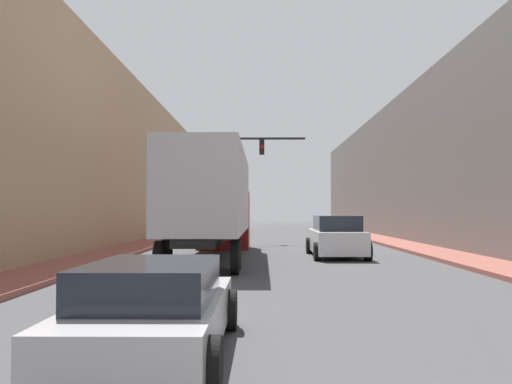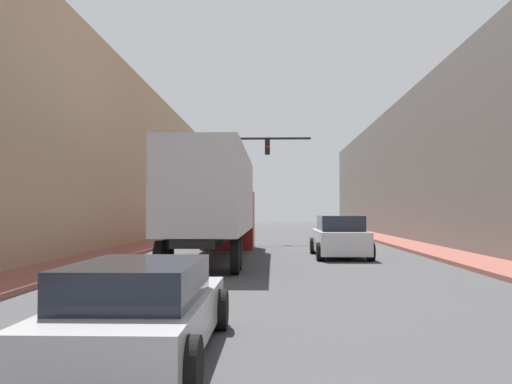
{
  "view_description": "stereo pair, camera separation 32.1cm",
  "coord_description": "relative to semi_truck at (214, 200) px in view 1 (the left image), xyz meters",
  "views": [
    {
      "loc": [
        -0.56,
        -0.9,
        1.87
      ],
      "look_at": [
        -0.74,
        15.71,
        2.43
      ],
      "focal_mm": 40.0,
      "sensor_mm": 36.0,
      "label": 1
    },
    {
      "loc": [
        -0.24,
        -0.89,
        1.87
      ],
      "look_at": [
        -0.74,
        15.71,
        2.43
      ],
      "focal_mm": 40.0,
      "sensor_mm": 36.0,
      "label": 2
    }
  ],
  "objects": [
    {
      "name": "building_left",
      "position": [
        -8.5,
        8.34,
        2.56
      ],
      "size": [
        6.0,
        80.0,
        9.71
      ],
      "color": "tan",
      "rests_on": "ground"
    },
    {
      "name": "sedan_car",
      "position": [
        0.54,
        -15.23,
        -1.7
      ],
      "size": [
        1.95,
        4.61,
        1.23
      ],
      "color": "#B7B7BC",
      "rests_on": "ground"
    },
    {
      "name": "traffic_signal_gantry",
      "position": [
        -1.35,
        11.2,
        2.26
      ],
      "size": [
        7.84,
        0.35,
        6.49
      ],
      "color": "black",
      "rests_on": "ground"
    },
    {
      "name": "semi_truck",
      "position": [
        0.0,
        0.0,
        0.0
      ],
      "size": [
        2.53,
        14.09,
        4.05
      ],
      "color": "silver",
      "rests_on": "ground"
    },
    {
      "name": "building_right",
      "position": [
        13.46,
        8.34,
        2.29
      ],
      "size": [
        6.0,
        80.0,
        9.17
      ],
      "color": "#66605B",
      "rests_on": "ground"
    },
    {
      "name": "suv_car",
      "position": [
        4.94,
        0.76,
        -1.5
      ],
      "size": [
        2.15,
        4.98,
        1.68
      ],
      "color": "silver",
      "rests_on": "ground"
    },
    {
      "name": "sidewalk_left",
      "position": [
        -4.46,
        8.34,
        -2.22
      ],
      "size": [
        2.09,
        80.0,
        0.15
      ],
      "color": "brown",
      "rests_on": "ground"
    },
    {
      "name": "sidewalk_right",
      "position": [
        9.42,
        8.34,
        -2.22
      ],
      "size": [
        2.09,
        80.0,
        0.15
      ],
      "color": "brown",
      "rests_on": "ground"
    }
  ]
}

